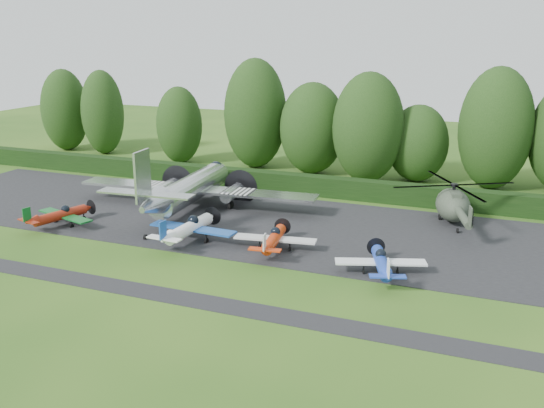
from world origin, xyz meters
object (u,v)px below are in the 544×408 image
at_px(light_plane_white, 189,228).
at_px(light_plane_blue, 382,262).
at_px(helicopter, 453,202).
at_px(light_plane_red, 61,215).
at_px(transport_plane, 189,189).
at_px(light_plane_orange, 274,239).

xyz_separation_m(light_plane_white, light_plane_blue, (15.67, -1.22, -0.17)).
distance_m(light_plane_blue, helicopter, 14.50).
xyz_separation_m(light_plane_red, light_plane_white, (12.34, 0.51, 0.17)).
height_order(transport_plane, light_plane_orange, transport_plane).
xyz_separation_m(light_plane_white, helicopter, (18.91, 12.88, 0.72)).
bearing_deg(transport_plane, light_plane_white, -56.39).
relative_size(transport_plane, light_plane_orange, 3.53).
bearing_deg(transport_plane, light_plane_blue, -19.73).
bearing_deg(light_plane_red, light_plane_orange, -12.82).
xyz_separation_m(transport_plane, light_plane_white, (4.33, -7.79, -0.93)).
relative_size(light_plane_red, light_plane_white, 0.85).
bearing_deg(helicopter, light_plane_orange, -118.34).
bearing_deg(light_plane_blue, light_plane_white, -165.35).
relative_size(transport_plane, helicopter, 1.84).
relative_size(transport_plane, light_plane_white, 3.05).
bearing_deg(light_plane_orange, helicopter, 55.07).
height_order(light_plane_orange, light_plane_blue, light_plane_orange).
xyz_separation_m(transport_plane, light_plane_orange, (11.37, -7.27, -1.09)).
bearing_deg(light_plane_white, light_plane_orange, 1.55).
distance_m(light_plane_white, helicopter, 22.89).
xyz_separation_m(light_plane_red, helicopter, (31.26, 13.39, 0.90)).
bearing_deg(helicopter, light_plane_white, -130.21).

